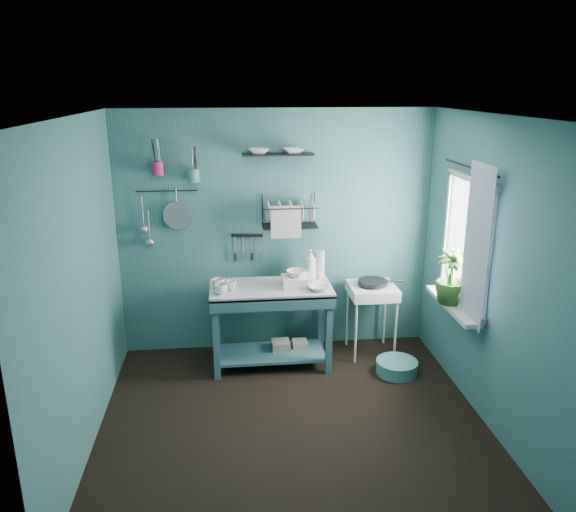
{
  "coord_description": "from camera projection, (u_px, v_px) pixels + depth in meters",
  "views": [
    {
      "loc": [
        -0.48,
        -4.06,
        2.72
      ],
      "look_at": [
        0.05,
        0.85,
        1.2
      ],
      "focal_mm": 35.0,
      "sensor_mm": 36.0,
      "label": 1
    }
  ],
  "objects": [
    {
      "name": "water_bottle",
      "position": [
        320.0,
        264.0,
        5.67
      ],
      "size": [
        0.09,
        0.09,
        0.28
      ],
      "primitive_type": "cylinder",
      "color": "silver",
      "rests_on": "work_counter"
    },
    {
      "name": "ladle_outer",
      "position": [
        143.0,
        212.0,
        5.52
      ],
      "size": [
        0.01,
        0.01,
        0.3
      ],
      "primitive_type": "cylinder",
      "color": "#9C9FA4",
      "rests_on": "wall_back"
    },
    {
      "name": "wall_back",
      "position": [
        276.0,
        233.0,
        5.77
      ],
      "size": [
        3.2,
        0.0,
        3.2
      ],
      "primitive_type": "plane",
      "rotation": [
        1.57,
        0.0,
        0.0
      ],
      "color": "#316265",
      "rests_on": "ground"
    },
    {
      "name": "windowsill",
      "position": [
        453.0,
        305.0,
        5.05
      ],
      "size": [
        0.16,
        0.95,
        0.04
      ],
      "primitive_type": "cube",
      "color": "silver",
      "rests_on": "wall_right"
    },
    {
      "name": "ladle_inner",
      "position": [
        149.0,
        225.0,
        5.56
      ],
      "size": [
        0.01,
        0.01,
        0.3
      ],
      "primitive_type": "cylinder",
      "color": "#9C9FA4",
      "rests_on": "wall_back"
    },
    {
      "name": "shelf_bowl_left",
      "position": [
        259.0,
        161.0,
        5.43
      ],
      "size": [
        0.23,
        0.23,
        0.05
      ],
      "primitive_type": "imported",
      "rotation": [
        0.0,
        0.0,
        -0.1
      ],
      "color": "silver",
      "rests_on": "upper_shelf"
    },
    {
      "name": "shelf_bowl_right",
      "position": [
        293.0,
        153.0,
        5.45
      ],
      "size": [
        0.22,
        0.22,
        0.05
      ],
      "primitive_type": "imported",
      "rotation": [
        0.0,
        0.0,
        0.07
      ],
      "color": "silver",
      "rests_on": "upper_shelf"
    },
    {
      "name": "storage_tin_small",
      "position": [
        300.0,
        350.0,
        5.77
      ],
      "size": [
        0.15,
        0.15,
        0.2
      ],
      "primitive_type": "cube",
      "color": "gray",
      "rests_on": "floor"
    },
    {
      "name": "utensil_cup_magenta",
      "position": [
        158.0,
        168.0,
        5.37
      ],
      "size": [
        0.11,
        0.11,
        0.13
      ],
      "primitive_type": "cylinder",
      "color": "#B42157",
      "rests_on": "wall_back"
    },
    {
      "name": "mug_right",
      "position": [
        219.0,
        283.0,
        5.39
      ],
      "size": [
        0.17,
        0.17,
        0.1
      ],
      "primitive_type": "imported",
      "rotation": [
        0.0,
        0.0,
        1.05
      ],
      "color": "silver",
      "rests_on": "work_counter"
    },
    {
      "name": "utensil_cup_teal",
      "position": [
        194.0,
        175.0,
        5.43
      ],
      "size": [
        0.11,
        0.11,
        0.13
      ],
      "primitive_type": "cylinder",
      "color": "teal",
      "rests_on": "wall_back"
    },
    {
      "name": "curtain",
      "position": [
        476.0,
        246.0,
        4.58
      ],
      "size": [
        0.0,
        1.35,
        1.35
      ],
      "primitive_type": "plane",
      "rotation": [
        1.57,
        0.0,
        1.57
      ],
      "color": "silver",
      "rests_on": "wall_right"
    },
    {
      "name": "mug_mid",
      "position": [
        232.0,
        285.0,
        5.34
      ],
      "size": [
        0.14,
        0.14,
        0.09
      ],
      "primitive_type": "imported",
      "rotation": [
        0.0,
        0.0,
        0.52
      ],
      "color": "silver",
      "rests_on": "work_counter"
    },
    {
      "name": "hook_rail",
      "position": [
        167.0,
        191.0,
        5.49
      ],
      "size": [
        0.6,
        0.01,
        0.01
      ],
      "primitive_type": "cylinder",
      "rotation": [
        0.0,
        1.57,
        0.0
      ],
      "color": "black",
      "rests_on": "wall_back"
    },
    {
      "name": "upper_shelf",
      "position": [
        278.0,
        154.0,
        5.44
      ],
      "size": [
        0.7,
        0.2,
        0.01
      ],
      "primitive_type": "cube",
      "rotation": [
        0.0,
        0.0,
        -0.02
      ],
      "color": "black",
      "rests_on": "wall_back"
    },
    {
      "name": "work_counter",
      "position": [
        271.0,
        326.0,
        5.57
      ],
      "size": [
        1.2,
        0.64,
        0.84
      ],
      "primitive_type": "cube",
      "rotation": [
        0.0,
        0.0,
        -0.04
      ],
      "color": "#33606B",
      "rests_on": "floor"
    },
    {
      "name": "floor_basin",
      "position": [
        397.0,
        367.0,
        5.49
      ],
      "size": [
        0.41,
        0.41,
        0.13
      ],
      "primitive_type": "cylinder",
      "color": "teal",
      "rests_on": "floor"
    },
    {
      "name": "ceiling",
      "position": [
        294.0,
        116.0,
        3.98
      ],
      "size": [
        3.2,
        3.2,
        0.0
      ],
      "primitive_type": "plane",
      "rotation": [
        3.14,
        0.0,
        0.0
      ],
      "color": "silver",
      "rests_on": "ground"
    },
    {
      "name": "wall_left",
      "position": [
        80.0,
        290.0,
        4.18
      ],
      "size": [
        0.0,
        3.0,
        3.0
      ],
      "primitive_type": "plane",
      "rotation": [
        1.57,
        0.0,
        1.57
      ],
      "color": "#316265",
      "rests_on": "ground"
    },
    {
      "name": "floor",
      "position": [
        293.0,
        422.0,
        4.71
      ],
      "size": [
        3.2,
        3.2,
        0.0
      ],
      "primitive_type": "plane",
      "color": "black",
      "rests_on": "ground"
    },
    {
      "name": "window_glass",
      "position": [
        468.0,
        242.0,
        4.89
      ],
      "size": [
        0.0,
        1.1,
        1.1
      ],
      "primitive_type": "plane",
      "rotation": [
        1.57,
        0.0,
        1.57
      ],
      "color": "white",
      "rests_on": "wall_right"
    },
    {
      "name": "soap_bottle",
      "position": [
        311.0,
        264.0,
        5.64
      ],
      "size": [
        0.11,
        0.12,
        0.3
      ],
      "primitive_type": "imported",
      "color": "silver",
      "rests_on": "work_counter"
    },
    {
      "name": "wash_tub",
      "position": [
        297.0,
        281.0,
        5.44
      ],
      "size": [
        0.28,
        0.22,
        0.1
      ],
      "primitive_type": "cube",
      "color": "silver",
      "rests_on": "work_counter"
    },
    {
      "name": "knife_strip",
      "position": [
        247.0,
        236.0,
        5.71
      ],
      "size": [
        0.32,
        0.06,
        0.03
      ],
      "primitive_type": "cube",
      "rotation": [
        0.0,
        0.0,
        -0.12
      ],
      "color": "black",
      "rests_on": "wall_back"
    },
    {
      "name": "tub_bowl",
      "position": [
        297.0,
        273.0,
        5.42
      ],
      "size": [
        0.2,
        0.19,
        0.06
      ],
      "primitive_type": "imported",
      "color": "silver",
      "rests_on": "wash_tub"
    },
    {
      "name": "colander",
      "position": [
        177.0,
        215.0,
        5.55
      ],
      "size": [
        0.28,
        0.03,
        0.28
      ],
      "primitive_type": "cylinder",
      "rotation": [
        1.54,
        0.0,
        0.0
      ],
      "color": "#9C9FA4",
      "rests_on": "wall_back"
    },
    {
      "name": "dish_rack",
      "position": [
        290.0,
        211.0,
        5.58
      ],
      "size": [
        0.57,
        0.29,
        0.32
      ],
      "primitive_type": "cube",
      "rotation": [
        0.0,
        0.0,
        0.1
      ],
      "color": "black",
      "rests_on": "wall_back"
    },
    {
      "name": "mug_left",
      "position": [
        221.0,
        289.0,
        5.24
      ],
      "size": [
        0.12,
        0.12,
        0.1
      ],
      "primitive_type": "imported",
      "color": "silver",
      "rests_on": "work_counter"
    },
    {
      "name": "potted_plant",
      "position": [
        451.0,
        277.0,
        4.98
      ],
      "size": [
        0.33,
        0.33,
        0.49
      ],
      "primitive_type": "imported",
      "rotation": [
        0.0,
        0.0,
        -0.23
      ],
      "color": "#315F26",
      "rests_on": "windowsill"
    },
    {
      "name": "hotplate_stand",
      "position": [
        371.0,
        319.0,
        5.83
      ],
      "size": [
        0.51,
        0.51,
        0.75
      ],
      "primitive_type": "cube",
      "rotation": [
        0.0,
        0.0,
        0.09
      ],
      "color": "silver",
      "rests_on": "floor"
    },
    {
      "name": "storage_tin_large",
      "position": [
        281.0,
        351.0,
        5.72
      ],
      "size": [
        0.18,
        0.18,
        0.22
      ],
      "primitive_type": "cube",
      "color": "gray",
      "rests_on": "floor"
    },
    {
      "name": "wall_front",
      "position": [
        327.0,
        379.0,
        2.92
      ],
      "size": [
        3.2,
        0.0,
        3.2
      ],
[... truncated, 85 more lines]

